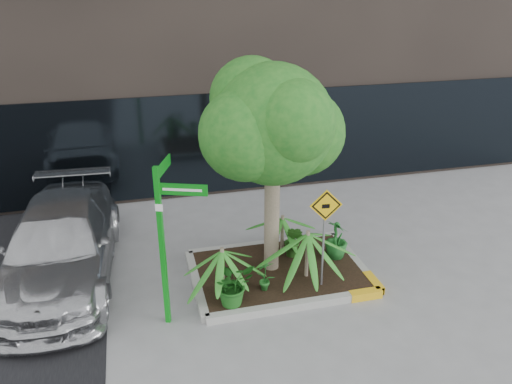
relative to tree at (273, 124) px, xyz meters
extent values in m
plane|color=gray|center=(-0.08, -0.43, -2.99)|extent=(80.00, 80.00, 0.00)
cube|color=#9E9E99|center=(0.12, 0.97, -2.92)|extent=(3.20, 0.15, 0.15)
cube|color=#9E9E99|center=(0.12, -1.23, -2.92)|extent=(3.20, 0.15, 0.15)
cube|color=#9E9E99|center=(-1.48, -0.13, -2.92)|extent=(0.15, 2.20, 0.15)
cube|color=#9E9E99|center=(1.72, -0.13, -2.92)|extent=(0.15, 2.20, 0.15)
cube|color=gold|center=(1.42, -1.23, -2.92)|extent=(0.60, 0.17, 0.15)
cube|color=black|center=(0.12, -0.13, -2.87)|extent=(3.05, 2.05, 0.06)
cylinder|color=gray|center=(0.00, -0.01, -1.67)|extent=(0.28, 0.28, 2.65)
cylinder|color=gray|center=(0.09, -0.01, -0.70)|extent=(0.50, 0.14, 0.86)
sphere|color=#1A5B1A|center=(0.00, -0.01, 0.00)|extent=(2.12, 2.12, 2.12)
sphere|color=#1A5B1A|center=(0.62, 0.25, -0.26)|extent=(1.59, 1.59, 1.59)
sphere|color=#1A5B1A|center=(-0.53, -0.19, -0.08)|extent=(1.59, 1.59, 1.59)
sphere|color=#1A5B1A|center=(0.18, -0.54, 0.18)|extent=(1.41, 1.41, 1.41)
sphere|color=#1A5B1A|center=(-0.26, 0.43, 0.36)|extent=(1.50, 1.50, 1.50)
cylinder|color=gray|center=(0.56, -0.48, -2.37)|extent=(0.07, 0.07, 0.95)
cylinder|color=gray|center=(-1.06, -0.62, -2.39)|extent=(0.07, 0.07, 0.91)
cylinder|color=gray|center=(0.39, 0.53, -2.45)|extent=(0.07, 0.07, 0.80)
imported|color=#B3B4B8|center=(-3.88, 0.88, -2.30)|extent=(2.23, 4.90, 1.39)
imported|color=#1A5618|center=(-0.96, -0.98, -2.45)|extent=(0.89, 0.89, 0.80)
imported|color=#1D6224|center=(1.36, 0.03, -2.44)|extent=(0.61, 0.61, 0.80)
imported|color=#206721|center=(-0.31, -0.71, -2.54)|extent=(0.36, 0.36, 0.60)
imported|color=#245619|center=(0.54, 0.26, -2.49)|extent=(0.54, 0.54, 0.70)
cube|color=#0D9018|center=(-2.08, -1.01, -1.61)|extent=(0.10, 0.10, 2.78)
cube|color=#0D9018|center=(-1.72, -1.14, -0.56)|extent=(0.73, 0.29, 0.18)
cube|color=#0D9018|center=(-1.94, -0.65, -0.36)|extent=(0.29, 0.73, 0.18)
cube|color=white|center=(-1.72, -1.16, -0.56)|extent=(0.56, 0.21, 0.04)
cube|color=white|center=(-1.96, -0.65, -0.36)|extent=(0.21, 0.56, 0.04)
cube|color=white|center=(-2.08, -1.05, -0.86)|extent=(0.11, 0.05, 0.12)
cylinder|color=slate|center=(0.73, -0.80, -1.98)|extent=(0.05, 0.10, 1.73)
cube|color=yellow|center=(0.73, -0.81, -1.25)|extent=(0.58, 0.08, 0.58)
cube|color=black|center=(0.73, -0.83, -1.25)|extent=(0.51, 0.06, 0.52)
cube|color=yellow|center=(0.73, -0.83, -1.25)|extent=(0.44, 0.05, 0.44)
cube|color=black|center=(0.72, -0.83, -1.26)|extent=(0.14, 0.02, 0.08)
camera|label=1|loc=(-2.34, -7.99, 2.35)|focal=35.00mm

